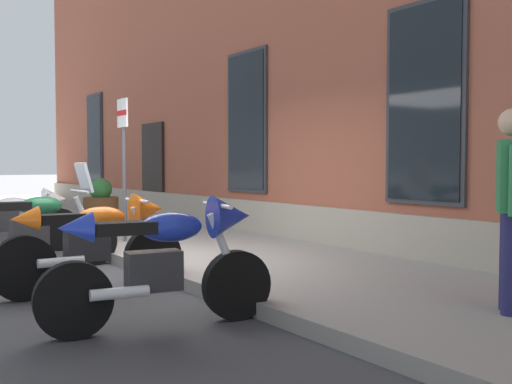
{
  "coord_description": "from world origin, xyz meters",
  "views": [
    {
      "loc": [
        6.85,
        -2.87,
        1.34
      ],
      "look_at": [
        1.22,
        1.0,
        1.02
      ],
      "focal_mm": 41.56,
      "sensor_mm": 36.0,
      "label": 1
    }
  ],
  "objects_px": {
    "pedestrian_striped_shirt": "(511,199)",
    "parking_sign": "(124,148)",
    "motorcycle_orange_sport": "(99,239)",
    "motorcycle_white_sport": "(12,218)",
    "motorcycle_blue_sport": "(169,257)",
    "motorcycle_green_touring": "(23,227)",
    "barrel_planter": "(101,209)"
  },
  "relations": [
    {
      "from": "pedestrian_striped_shirt",
      "to": "parking_sign",
      "type": "height_order",
      "value": "parking_sign"
    },
    {
      "from": "motorcycle_orange_sport",
      "to": "pedestrian_striped_shirt",
      "type": "xyz_separation_m",
      "value": [
        3.28,
        2.23,
        0.5
      ]
    },
    {
      "from": "motorcycle_white_sport",
      "to": "motorcycle_orange_sport",
      "type": "relative_size",
      "value": 1.08
    },
    {
      "from": "motorcycle_blue_sport",
      "to": "pedestrian_striped_shirt",
      "type": "bearing_deg",
      "value": 54.09
    },
    {
      "from": "motorcycle_green_touring",
      "to": "parking_sign",
      "type": "relative_size",
      "value": 0.97
    },
    {
      "from": "motorcycle_white_sport",
      "to": "parking_sign",
      "type": "xyz_separation_m",
      "value": [
        0.62,
        1.52,
        1.06
      ]
    },
    {
      "from": "motorcycle_orange_sport",
      "to": "parking_sign",
      "type": "distance_m",
      "value": 3.18
    },
    {
      "from": "motorcycle_orange_sport",
      "to": "pedestrian_striped_shirt",
      "type": "bearing_deg",
      "value": 34.16
    },
    {
      "from": "motorcycle_blue_sport",
      "to": "parking_sign",
      "type": "distance_m",
      "value": 4.67
    },
    {
      "from": "motorcycle_orange_sport",
      "to": "pedestrian_striped_shirt",
      "type": "relative_size",
      "value": 1.23
    },
    {
      "from": "motorcycle_orange_sport",
      "to": "motorcycle_blue_sport",
      "type": "xyz_separation_m",
      "value": [
        1.67,
        -0.01,
        0.02
      ]
    },
    {
      "from": "parking_sign",
      "to": "motorcycle_white_sport",
      "type": "bearing_deg",
      "value": -112.17
    },
    {
      "from": "parking_sign",
      "to": "motorcycle_blue_sport",
      "type": "bearing_deg",
      "value": -17.47
    },
    {
      "from": "motorcycle_blue_sport",
      "to": "barrel_planter",
      "type": "distance_m",
      "value": 6.12
    },
    {
      "from": "pedestrian_striped_shirt",
      "to": "barrel_planter",
      "type": "height_order",
      "value": "pedestrian_striped_shirt"
    },
    {
      "from": "motorcycle_white_sport",
      "to": "parking_sign",
      "type": "bearing_deg",
      "value": 67.83
    },
    {
      "from": "motorcycle_blue_sport",
      "to": "barrel_planter",
      "type": "bearing_deg",
      "value": 165.23
    },
    {
      "from": "motorcycle_white_sport",
      "to": "parking_sign",
      "type": "relative_size",
      "value": 0.98
    },
    {
      "from": "motorcycle_white_sport",
      "to": "pedestrian_striped_shirt",
      "type": "distance_m",
      "value": 7.02
    },
    {
      "from": "motorcycle_green_touring",
      "to": "motorcycle_orange_sport",
      "type": "bearing_deg",
      "value": 13.31
    },
    {
      "from": "motorcycle_orange_sport",
      "to": "parking_sign",
      "type": "height_order",
      "value": "parking_sign"
    },
    {
      "from": "motorcycle_blue_sport",
      "to": "motorcycle_white_sport",
      "type": "bearing_deg",
      "value": -178.26
    },
    {
      "from": "parking_sign",
      "to": "barrel_planter",
      "type": "bearing_deg",
      "value": 173.05
    },
    {
      "from": "pedestrian_striped_shirt",
      "to": "motorcycle_blue_sport",
      "type": "bearing_deg",
      "value": -125.91
    },
    {
      "from": "pedestrian_striped_shirt",
      "to": "motorcycle_orange_sport",
      "type": "bearing_deg",
      "value": -145.84
    },
    {
      "from": "motorcycle_green_touring",
      "to": "barrel_planter",
      "type": "distance_m",
      "value": 3.27
    },
    {
      "from": "motorcycle_green_touring",
      "to": "parking_sign",
      "type": "bearing_deg",
      "value": 121.35
    },
    {
      "from": "motorcycle_white_sport",
      "to": "pedestrian_striped_shirt",
      "type": "xyz_separation_m",
      "value": [
        6.58,
        2.38,
        0.53
      ]
    },
    {
      "from": "motorcycle_blue_sport",
      "to": "pedestrian_striped_shirt",
      "type": "height_order",
      "value": "pedestrian_striped_shirt"
    },
    {
      "from": "motorcycle_white_sport",
      "to": "barrel_planter",
      "type": "bearing_deg",
      "value": 119.03
    },
    {
      "from": "motorcycle_orange_sport",
      "to": "motorcycle_white_sport",
      "type": "bearing_deg",
      "value": -177.28
    },
    {
      "from": "motorcycle_orange_sport",
      "to": "barrel_planter",
      "type": "xyz_separation_m",
      "value": [
        -4.25,
        1.55,
        -0.02
      ]
    }
  ]
}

